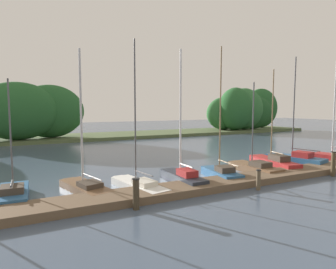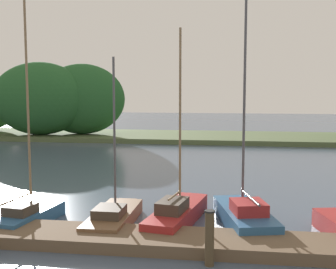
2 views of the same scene
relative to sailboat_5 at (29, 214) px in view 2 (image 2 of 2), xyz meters
The scene contains 7 objects.
dock_pier 1.44m from the sailboat_5, 95.08° to the right, with size 28.59×1.80×0.35m.
far_shore 24.72m from the sailboat_5, 80.78° to the left, with size 67.32×8.53×7.37m.
sailboat_5 is the anchor object (origin of this frame).
sailboat_6 2.86m from the sailboat_5, ahead, with size 1.23×3.89×5.56m.
sailboat_7 5.01m from the sailboat_5, ahead, with size 1.79×4.55×6.51m.
sailboat_8 7.18m from the sailboat_5, ahead, with size 2.20×4.22×7.49m.
mooring_piling_3 6.70m from the sailboat_5, 22.80° to the right, with size 0.27×0.27×1.45m.
Camera 2 is at (6.82, 0.78, 4.56)m, focal length 47.02 mm.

